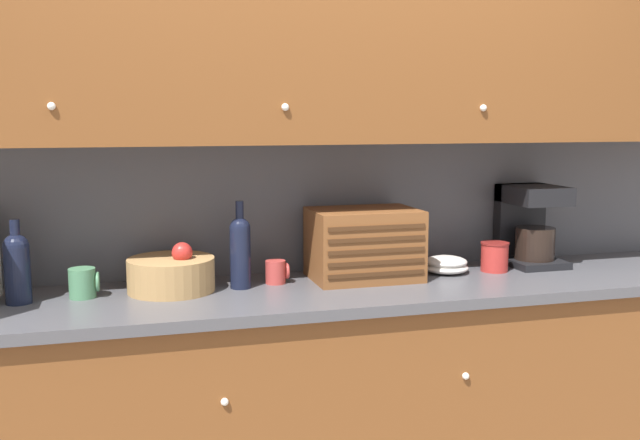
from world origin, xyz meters
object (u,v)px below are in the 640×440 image
Objects in this scene: mug_blue_second at (83,283)px; mug at (276,272)px; fruit_basket at (172,274)px; bread_box at (364,244)px; storage_canister at (495,257)px; second_wine_bottle at (17,265)px; bowl_stack_on_counter at (446,265)px; coffee_maker at (529,224)px; wine_bottle at (240,249)px.

mug_blue_second is 1.18× the size of mug.
bread_box is at bearing 0.41° from fruit_basket.
storage_canister is (0.92, -0.03, 0.02)m from mug.
second_wine_bottle is 2.41× the size of storage_canister.
bowl_stack_on_counter is 0.46m from coffee_maker.
wine_bottle is at bearing -177.80° from bowl_stack_on_counter.
second_wine_bottle reaches higher than storage_canister.
bowl_stack_on_counter is at bearing 1.18° from bread_box.
bread_box is (0.75, 0.01, 0.07)m from fruit_basket.
storage_canister is (1.07, 0.01, -0.09)m from wine_bottle.
coffee_maker is at bearing 9.43° from bowl_stack_on_counter.
mug_blue_second is 0.25× the size of bread_box.
coffee_maker is at bearing 3.33° from second_wine_bottle.
bread_box reaches higher than mug.
bowl_stack_on_counter is (0.36, 0.01, -0.10)m from bread_box.
mug_blue_second is 1.06m from bread_box.
bowl_stack_on_counter is 0.54× the size of coffee_maker.
second_wine_bottle is 0.92× the size of fruit_basket.
mug_blue_second is at bearing -177.40° from fruit_basket.
wine_bottle is (0.56, -0.01, 0.10)m from mug_blue_second.
bread_box is at bearing -1.81° from mug.
fruit_basket is 1.11m from bowl_stack_on_counter.
bread_box is 0.38m from bowl_stack_on_counter.
fruit_basket is 0.75m from bread_box.
fruit_basket is 1.72× the size of bowl_stack_on_counter.
coffee_maker reaches higher than wine_bottle.
mug_blue_second is 0.32× the size of wine_bottle.
mug is (0.15, 0.04, -0.10)m from wine_bottle.
storage_canister is at bearing -0.54° from fruit_basket.
wine_bottle is 0.50m from bread_box.
second_wine_bottle is 0.70× the size of bread_box.
second_wine_bottle is at bearing -178.28° from bowl_stack_on_counter.
mug_blue_second is 0.31m from fruit_basket.
mug_blue_second is at bearing -178.95° from bread_box.
bowl_stack_on_counter is (0.71, -0.00, -0.01)m from mug.
mug is (0.71, 0.03, -0.01)m from mug_blue_second.
fruit_basket is 0.92× the size of coffee_maker.
coffee_maker reaches higher than mug_blue_second.
mug is 1.15m from coffee_maker.
mug is 0.71m from bowl_stack_on_counter.
coffee_maker is at bearing 23.80° from storage_canister.
bowl_stack_on_counter is at bearing 1.08° from mug_blue_second.
mug_blue_second reaches higher than mug.
wine_bottle is at bearing -0.62° from mug_blue_second.
bowl_stack_on_counter is 0.21m from storage_canister.
bread_box is 1.21× the size of coffee_maker.
mug_blue_second is 0.71m from mug.
second_wine_bottle reaches higher than bread_box.
mug_blue_second is 1.86m from coffee_maker.
second_wine_bottle is 0.89× the size of wine_bottle.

